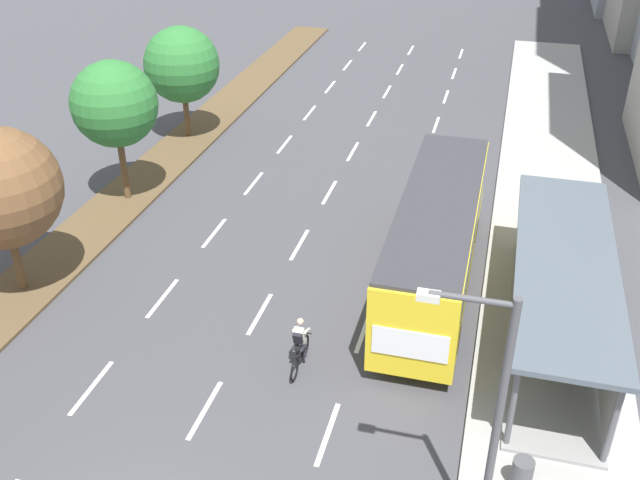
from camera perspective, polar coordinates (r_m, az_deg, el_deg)
median_strip at (r=35.35m, az=-12.01°, el=6.12°), size 2.60×52.00×0.12m
sidewalk_right at (r=31.99m, az=17.57°, el=2.69°), size 4.50×52.00×0.15m
lane_divider_left at (r=32.62m, az=-5.24°, el=4.47°), size 0.14×48.71×0.01m
lane_divider_center at (r=31.68m, az=0.75°, el=3.78°), size 0.14×48.71×0.01m
lane_divider_right at (r=31.10m, az=7.02°, el=3.01°), size 0.14×48.71×0.01m
bus_shelter at (r=23.02m, az=19.07°, el=-3.81°), size 2.90×11.01×2.86m
bus at (r=24.64m, az=9.15°, el=0.54°), size 2.54×11.29×3.37m
cyclist at (r=21.39m, az=-1.61°, el=-8.34°), size 0.46×1.82×1.71m
median_tree_third at (r=30.50m, az=-15.86°, el=10.22°), size 3.48×3.48×5.89m
median_tree_fourth at (r=36.83m, az=-10.81°, el=13.37°), size 3.68×3.68×5.48m
streetlight at (r=15.23m, az=13.21°, el=-12.98°), size 1.91×0.24×6.50m
trash_bin at (r=18.82m, az=15.58°, el=-17.29°), size 0.52×0.52×0.85m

